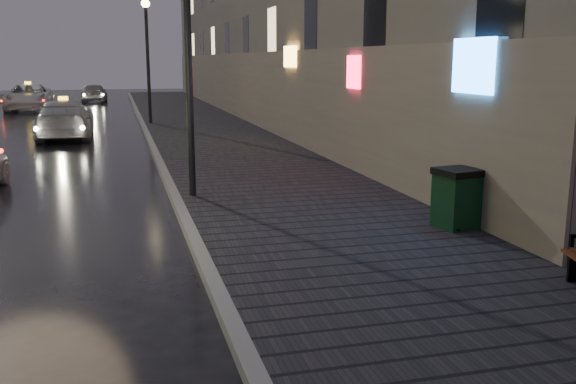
# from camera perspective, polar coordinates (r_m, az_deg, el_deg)

# --- Properties ---
(ground) EXTENTS (120.00, 120.00, 0.00)m
(ground) POSITION_cam_1_polar(r_m,az_deg,el_deg) (7.63, -17.20, -11.20)
(ground) COLOR black
(ground) RESTS_ON ground
(sidewalk) EXTENTS (4.60, 58.00, 0.15)m
(sidewalk) POSITION_cam_1_polar(r_m,az_deg,el_deg) (28.40, -7.85, 5.87)
(sidewalk) COLOR black
(sidewalk) RESTS_ON ground
(curb) EXTENTS (0.20, 58.00, 0.15)m
(curb) POSITION_cam_1_polar(r_m,az_deg,el_deg) (28.21, -12.71, 5.66)
(curb) COLOR slate
(curb) RESTS_ON ground
(lamp_near) EXTENTS (0.36, 0.36, 5.28)m
(lamp_near) POSITION_cam_1_polar(r_m,az_deg,el_deg) (13.14, -8.91, 14.12)
(lamp_near) COLOR black
(lamp_near) RESTS_ON sidewalk
(lamp_far) EXTENTS (0.36, 0.36, 5.28)m
(lamp_far) POSITION_cam_1_polar(r_m,az_deg,el_deg) (29.09, -12.40, 12.59)
(lamp_far) COLOR black
(lamp_far) RESTS_ON sidewalk
(trash_bin) EXTENTS (0.76, 0.76, 0.99)m
(trash_bin) POSITION_cam_1_polar(r_m,az_deg,el_deg) (11.00, 14.78, -0.49)
(trash_bin) COLOR black
(trash_bin) RESTS_ON sidewalk
(taxi_mid) EXTENTS (2.01, 4.91, 1.42)m
(taxi_mid) POSITION_cam_1_polar(r_m,az_deg,el_deg) (25.53, -19.25, 6.12)
(taxi_mid) COLOR silver
(taxi_mid) RESTS_ON ground
(taxi_far) EXTENTS (2.69, 5.52, 1.51)m
(taxi_far) POSITION_cam_1_polar(r_m,az_deg,el_deg) (40.87, -22.05, 7.84)
(taxi_far) COLOR white
(taxi_far) RESTS_ON ground
(car_far) EXTENTS (1.79, 3.91, 1.30)m
(car_far) POSITION_cam_1_polar(r_m,az_deg,el_deg) (46.55, -16.85, 8.43)
(car_far) COLOR gray
(car_far) RESTS_ON ground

